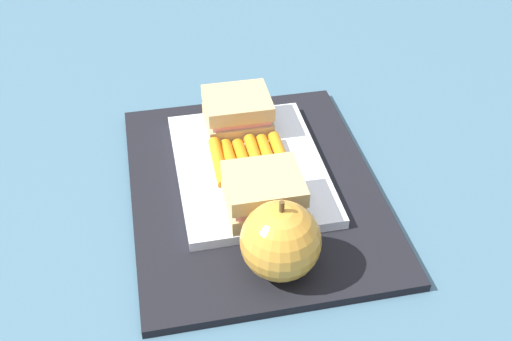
{
  "coord_description": "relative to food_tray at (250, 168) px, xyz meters",
  "views": [
    {
      "loc": [
        0.54,
        -0.11,
        0.49
      ],
      "look_at": [
        0.01,
        0.0,
        0.04
      ],
      "focal_mm": 44.34,
      "sensor_mm": 36.0,
      "label": 1
    }
  ],
  "objects": [
    {
      "name": "ground_plane",
      "position": [
        0.03,
        0.0,
        -0.02
      ],
      "size": [
        2.4,
        2.4,
        0.0
      ],
      "primitive_type": "plane",
      "color": "#42667A"
    },
    {
      "name": "lunchbag_mat",
      "position": [
        0.03,
        0.0,
        -0.01
      ],
      "size": [
        0.36,
        0.28,
        0.01
      ],
      "primitive_type": "cube",
      "color": "black",
      "rests_on": "ground_plane"
    },
    {
      "name": "food_tray",
      "position": [
        0.0,
        0.0,
        0.0
      ],
      "size": [
        0.23,
        0.17,
        0.01
      ],
      "primitive_type": "cube",
      "color": "white",
      "rests_on": "lunchbag_mat"
    },
    {
      "name": "sandwich_half_left",
      "position": [
        -0.08,
        0.0,
        0.03
      ],
      "size": [
        0.07,
        0.08,
        0.04
      ],
      "color": "tan",
      "rests_on": "food_tray"
    },
    {
      "name": "sandwich_half_right",
      "position": [
        0.08,
        0.0,
        0.03
      ],
      "size": [
        0.07,
        0.08,
        0.04
      ],
      "color": "tan",
      "rests_on": "food_tray"
    },
    {
      "name": "carrot_sticks_bundle",
      "position": [
        -0.0,
        0.0,
        0.01
      ],
      "size": [
        0.08,
        0.09,
        0.02
      ],
      "color": "orange",
      "rests_on": "food_tray"
    },
    {
      "name": "apple",
      "position": [
        0.16,
        -0.0,
        0.03
      ],
      "size": [
        0.08,
        0.08,
        0.09
      ],
      "color": "gold",
      "rests_on": "lunchbag_mat"
    }
  ]
}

